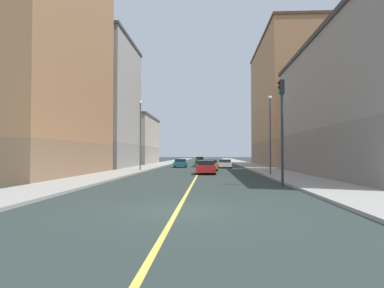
# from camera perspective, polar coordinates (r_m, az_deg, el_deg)

# --- Properties ---
(ground_plane) EXTENTS (400.00, 400.00, 0.00)m
(ground_plane) POSITION_cam_1_polar(r_m,az_deg,el_deg) (12.32, -2.47, -11.14)
(ground_plane) COLOR #293633
(ground_plane) RESTS_ON ground
(sidewalk_left) EXTENTS (3.97, 168.00, 0.15)m
(sidewalk_left) POSITION_cam_1_polar(r_m,az_deg,el_deg) (61.53, 9.43, -3.47)
(sidewalk_left) COLOR #9E9B93
(sidewalk_left) RESTS_ON ground
(sidewalk_right) EXTENTS (3.97, 168.00, 0.15)m
(sidewalk_right) POSITION_cam_1_polar(r_m,az_deg,el_deg) (61.83, -5.71, -3.47)
(sidewalk_right) COLOR #9E9B93
(sidewalk_right) RESTS_ON ground
(lane_center_stripe) EXTENTS (0.16, 154.00, 0.01)m
(lane_center_stripe) POSITION_cam_1_polar(r_m,az_deg,el_deg) (61.15, 1.84, -3.56)
(lane_center_stripe) COLOR #E5D14C
(lane_center_stripe) RESTS_ON ground
(building_left_near) EXTENTS (12.18, 26.03, 12.26)m
(building_left_near) POSITION_cam_1_polar(r_m,az_deg,el_deg) (34.02, 29.00, 5.47)
(building_left_near) COLOR slate
(building_left_near) RESTS_ON ground
(building_left_mid) EXTENTS (12.18, 26.07, 21.62)m
(building_left_mid) POSITION_cam_1_polar(r_m,az_deg,el_deg) (61.87, 16.92, 6.57)
(building_left_mid) COLOR #8F6B4F
(building_left_mid) RESTS_ON ground
(building_right_corner) EXTENTS (12.18, 18.53, 23.94)m
(building_right_corner) POSITION_cam_1_polar(r_m,az_deg,el_deg) (35.82, -26.82, 14.63)
(building_right_corner) COLOR #8F6B4F
(building_right_corner) RESTS_ON ground
(building_right_midblock) EXTENTS (12.18, 14.79, 18.47)m
(building_right_midblock) POSITION_cam_1_polar(r_m,az_deg,el_deg) (51.43, -16.74, 6.47)
(building_right_midblock) COLOR gray
(building_right_midblock) RESTS_ON ground
(building_right_distant) EXTENTS (12.18, 17.06, 9.52)m
(building_right_distant) POSITION_cam_1_polar(r_m,az_deg,el_deg) (69.32, -11.44, 0.63)
(building_right_distant) COLOR #9D9688
(building_right_distant) RESTS_ON ground
(traffic_light_left_near) EXTENTS (0.40, 0.32, 6.69)m
(traffic_light_left_near) POSITION_cam_1_polar(r_m,az_deg,el_deg) (22.04, 14.89, 4.25)
(traffic_light_left_near) COLOR #2D2D2D
(traffic_light_left_near) RESTS_ON ground
(street_lamp_left_near) EXTENTS (0.36, 0.36, 7.21)m
(street_lamp_left_near) POSITION_cam_1_polar(r_m,az_deg,el_deg) (31.79, 13.03, 2.86)
(street_lamp_left_near) COLOR #4C4C51
(street_lamp_left_near) RESTS_ON ground
(street_lamp_right_near) EXTENTS (0.36, 0.36, 7.96)m
(street_lamp_right_near) POSITION_cam_1_polar(r_m,az_deg,el_deg) (39.15, -8.69, 2.56)
(street_lamp_right_near) COLOR #4C4C51
(street_lamp_right_near) RESTS_ON ground
(car_white) EXTENTS (1.91, 4.20, 1.22)m
(car_white) POSITION_cam_1_polar(r_m,az_deg,el_deg) (48.99, 5.53, -3.32)
(car_white) COLOR white
(car_white) RESTS_ON ground
(car_red) EXTENTS (1.96, 4.54, 1.36)m
(car_red) POSITION_cam_1_polar(r_m,az_deg,el_deg) (34.32, 2.42, -3.93)
(car_red) COLOR red
(car_red) RESTS_ON ground
(car_green) EXTENTS (1.96, 4.41, 1.37)m
(car_green) POSITION_cam_1_polar(r_m,az_deg,el_deg) (75.45, 1.34, -2.70)
(car_green) COLOR #1E6B38
(car_green) RESTS_ON ground
(car_orange) EXTENTS (1.99, 4.02, 1.34)m
(car_orange) POSITION_cam_1_polar(r_m,az_deg,el_deg) (41.45, 3.02, -3.58)
(car_orange) COLOR orange
(car_orange) RESTS_ON ground
(car_teal) EXTENTS (1.88, 3.97, 1.25)m
(car_teal) POSITION_cam_1_polar(r_m,az_deg,el_deg) (51.14, -1.96, -3.24)
(car_teal) COLOR #196670
(car_teal) RESTS_ON ground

